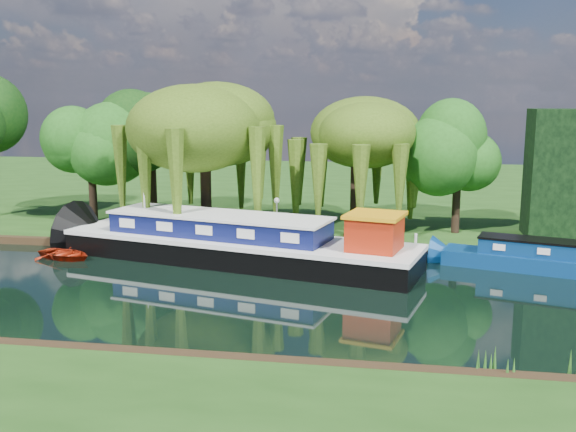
% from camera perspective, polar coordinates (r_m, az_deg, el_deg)
% --- Properties ---
extents(ground, '(120.00, 120.00, 0.00)m').
position_cam_1_polar(ground, '(30.63, -5.47, -6.89)').
color(ground, black).
extents(far_bank, '(120.00, 52.00, 0.45)m').
position_cam_1_polar(far_bank, '(63.34, 2.35, 2.38)').
color(far_bank, '#193D10').
rests_on(far_bank, ground).
extents(dutch_barge, '(21.08, 9.36, 4.34)m').
position_cam_1_polar(dutch_barge, '(36.11, -4.32, -2.43)').
color(dutch_barge, black).
rests_on(dutch_barge, ground).
extents(narrowboat, '(12.78, 5.56, 1.85)m').
position_cam_1_polar(narrowboat, '(36.74, 23.53, -3.73)').
color(narrowboat, navy).
rests_on(narrowboat, ground).
extents(red_dinghy, '(4.03, 3.41, 0.71)m').
position_cam_1_polar(red_dinghy, '(39.16, -19.18, -3.59)').
color(red_dinghy, '#9A1F0B').
rests_on(red_dinghy, ground).
extents(white_cruiser, '(2.61, 2.33, 1.25)m').
position_cam_1_polar(white_cruiser, '(37.43, 20.40, -4.30)').
color(white_cruiser, silver).
rests_on(white_cruiser, ground).
extents(willow_left, '(7.65, 7.65, 9.17)m').
position_cam_1_polar(willow_left, '(41.58, -7.43, 7.61)').
color(willow_left, black).
rests_on(willow_left, far_bank).
extents(willow_right, '(6.48, 6.48, 7.89)m').
position_cam_1_polar(willow_right, '(41.71, 6.12, 6.40)').
color(willow_right, black).
rests_on(willow_right, far_bank).
extents(tree_far_left, '(5.02, 5.02, 8.09)m').
position_cam_1_polar(tree_far_left, '(47.27, -17.19, 6.20)').
color(tree_far_left, black).
rests_on(tree_far_left, far_bank).
extents(tree_far_mid, '(5.17, 5.17, 8.46)m').
position_cam_1_polar(tree_far_mid, '(47.80, -12.10, 6.84)').
color(tree_far_mid, black).
rests_on(tree_far_mid, far_bank).
extents(tree_far_right, '(4.52, 4.52, 7.39)m').
position_cam_1_polar(tree_far_right, '(42.60, 14.92, 5.30)').
color(tree_far_right, black).
rests_on(tree_far_right, far_bank).
extents(lamppost, '(0.36, 0.36, 2.56)m').
position_cam_1_polar(lamppost, '(39.96, -1.01, 0.81)').
color(lamppost, silver).
rests_on(lamppost, far_bank).
extents(mooring_posts, '(19.16, 0.16, 1.00)m').
position_cam_1_polar(mooring_posts, '(38.41, -3.04, -1.83)').
color(mooring_posts, silver).
rests_on(mooring_posts, far_bank).
extents(reeds_near, '(33.70, 1.50, 1.10)m').
position_cam_1_polar(reeds_near, '(22.39, 6.99, -12.09)').
color(reeds_near, '#205416').
rests_on(reeds_near, ground).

